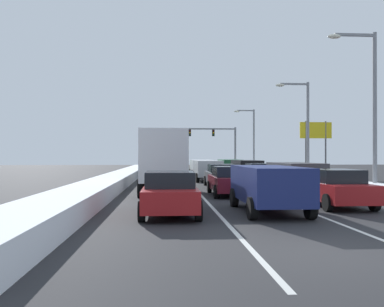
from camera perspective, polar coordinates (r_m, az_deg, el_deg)
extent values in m
plane|color=#28282B|center=(28.54, 3.39, -4.46)|extent=(129.21, 129.21, 0.00)
cube|color=silver|center=(33.69, 5.20, -3.82)|extent=(0.14, 54.66, 0.01)
cube|color=silver|center=(33.33, -0.60, -3.86)|extent=(0.14, 54.66, 0.01)
cube|color=white|center=(34.90, 13.84, -3.19)|extent=(1.59, 54.66, 0.62)
cube|color=white|center=(33.43, -9.72, -3.22)|extent=(2.00, 54.66, 0.74)
cube|color=maroon|center=(17.58, 19.30, -4.97)|extent=(1.82, 4.50, 0.70)
cube|color=black|center=(17.40, 19.49, -3.02)|extent=(1.64, 2.20, 0.55)
cube|color=red|center=(15.28, 20.16, -5.21)|extent=(0.24, 0.08, 0.14)
cube|color=red|center=(15.89, 24.74, -5.01)|extent=(0.24, 0.08, 0.14)
cylinder|color=black|center=(18.73, 14.91, -5.61)|extent=(0.22, 0.66, 0.66)
cylinder|color=black|center=(19.37, 19.92, -5.42)|extent=(0.22, 0.66, 0.66)
cylinder|color=black|center=(15.84, 18.54, -6.57)|extent=(0.22, 0.66, 0.66)
cylinder|color=black|center=(16.60, 24.27, -6.27)|extent=(0.22, 0.66, 0.66)
cube|color=#38383D|center=(23.15, 14.25, -2.83)|extent=(1.95, 4.90, 1.25)
cube|color=black|center=(20.86, 16.30, -2.34)|extent=(1.56, 0.06, 0.55)
cube|color=red|center=(20.63, 14.26, -3.41)|extent=(0.20, 0.08, 0.28)
cube|color=red|center=(21.17, 18.28, -3.33)|extent=(0.20, 0.08, 0.28)
cylinder|color=black|center=(24.54, 10.89, -4.27)|extent=(0.25, 0.74, 0.74)
cylinder|color=black|center=(25.10, 15.12, -4.17)|extent=(0.25, 0.74, 0.74)
cylinder|color=black|center=(21.28, 13.22, -4.87)|extent=(0.25, 0.74, 0.74)
cylinder|color=black|center=(21.92, 18.02, -4.73)|extent=(0.25, 0.74, 0.74)
cube|color=#937F60|center=(29.74, 9.40, -3.08)|extent=(1.82, 4.50, 0.70)
cube|color=black|center=(29.58, 9.46, -1.92)|extent=(1.64, 2.20, 0.55)
cube|color=red|center=(27.44, 9.04, -3.06)|extent=(0.24, 0.08, 0.14)
cube|color=red|center=(27.78, 11.83, -3.02)|extent=(0.24, 0.08, 0.14)
cylinder|color=black|center=(31.09, 7.14, -3.51)|extent=(0.22, 0.66, 0.66)
cylinder|color=black|center=(31.47, 10.33, -3.47)|extent=(0.22, 0.66, 0.66)
cylinder|color=black|center=(28.06, 8.35, -3.86)|extent=(0.22, 0.66, 0.66)
cylinder|color=black|center=(28.48, 11.86, -3.80)|extent=(0.22, 0.66, 0.66)
cube|color=black|center=(35.40, 7.66, -1.97)|extent=(1.95, 4.90, 1.25)
cube|color=black|center=(33.04, 8.50, -1.61)|extent=(1.56, 0.06, 0.55)
cube|color=red|center=(32.90, 7.17, -2.27)|extent=(0.20, 0.08, 0.28)
cube|color=red|center=(33.23, 9.81, -2.25)|extent=(0.20, 0.08, 0.28)
cylinder|color=black|center=(36.92, 5.68, -2.95)|extent=(0.25, 0.74, 0.74)
cylinder|color=black|center=(37.29, 8.58, -2.92)|extent=(0.25, 0.74, 0.74)
cylinder|color=black|center=(33.58, 6.65, -3.21)|extent=(0.25, 0.74, 0.74)
cylinder|color=black|center=(33.98, 9.82, -3.17)|extent=(0.25, 0.74, 0.74)
cube|color=#1E5633|center=(42.50, 5.34, -1.70)|extent=(1.95, 4.90, 1.25)
cube|color=black|center=(40.12, 5.89, -1.38)|extent=(1.56, 0.06, 0.55)
cube|color=red|center=(40.02, 4.79, -1.93)|extent=(0.20, 0.08, 0.28)
cube|color=red|center=(40.28, 6.98, -1.91)|extent=(0.20, 0.08, 0.28)
cylinder|color=black|center=(44.07, 3.76, -2.53)|extent=(0.25, 0.74, 0.74)
cylinder|color=black|center=(44.36, 6.21, -2.51)|extent=(0.25, 0.74, 0.74)
cylinder|color=black|center=(40.70, 4.39, -2.71)|extent=(0.25, 0.74, 0.74)
cylinder|color=black|center=(41.02, 7.04, -2.69)|extent=(0.25, 0.74, 0.74)
cube|color=navy|center=(15.03, 10.65, -4.18)|extent=(1.95, 4.90, 1.25)
cube|color=black|center=(12.70, 13.38, -3.64)|extent=(1.56, 0.06, 0.55)
cube|color=red|center=(12.53, 9.94, -5.41)|extent=(0.20, 0.08, 0.28)
cube|color=red|center=(12.99, 16.67, -5.22)|extent=(0.20, 0.08, 0.28)
cylinder|color=black|center=(16.55, 5.94, -6.18)|extent=(0.25, 0.74, 0.74)
cylinder|color=black|center=(16.97, 12.35, -6.02)|extent=(0.25, 0.74, 0.74)
cylinder|color=black|center=(13.23, 8.47, -7.65)|extent=(0.25, 0.74, 0.74)
cylinder|color=black|center=(13.76, 16.33, -7.35)|extent=(0.25, 0.74, 0.74)
cube|color=maroon|center=(21.28, 5.30, -4.17)|extent=(1.82, 4.50, 0.70)
cube|color=black|center=(21.10, 5.36, -2.56)|extent=(1.64, 2.20, 0.55)
cube|color=red|center=(19.00, 4.29, -4.27)|extent=(0.24, 0.08, 0.14)
cube|color=red|center=(19.25, 8.38, -4.22)|extent=(0.24, 0.08, 0.14)
cylinder|color=black|center=(22.72, 2.45, -4.69)|extent=(0.22, 0.66, 0.66)
cylinder|color=black|center=(22.98, 6.88, -4.64)|extent=(0.22, 0.66, 0.66)
cylinder|color=black|center=(19.65, 3.45, -5.37)|extent=(0.22, 0.66, 0.66)
cylinder|color=black|center=(19.95, 8.54, -5.29)|extent=(0.22, 0.66, 0.66)
cube|color=slate|center=(26.83, 4.15, -3.38)|extent=(1.82, 4.50, 0.70)
cube|color=black|center=(26.65, 4.20, -2.10)|extent=(1.64, 2.20, 0.55)
cube|color=red|center=(24.55, 3.27, -3.38)|extent=(0.24, 0.08, 0.14)
cube|color=red|center=(24.76, 6.45, -3.35)|extent=(0.24, 0.08, 0.14)
cylinder|color=black|center=(28.28, 1.92, -3.83)|extent=(0.22, 0.66, 0.66)
cylinder|color=black|center=(28.51, 5.49, -3.80)|extent=(0.22, 0.66, 0.66)
cylinder|color=black|center=(25.20, 2.63, -4.26)|extent=(0.22, 0.66, 0.66)
cylinder|color=black|center=(25.46, 6.63, -4.22)|extent=(0.22, 0.66, 0.66)
cube|color=#B7BABF|center=(32.94, 2.21, -2.09)|extent=(1.95, 4.90, 1.25)
cube|color=black|center=(30.54, 2.68, -1.72)|extent=(1.56, 0.06, 0.55)
cube|color=red|center=(30.48, 1.22, -2.42)|extent=(0.20, 0.08, 0.28)
cube|color=red|center=(30.66, 4.13, -2.41)|extent=(0.20, 0.08, 0.28)
cylinder|color=black|center=(34.57, 0.33, -3.13)|extent=(0.25, 0.74, 0.74)
cylinder|color=black|center=(34.76, 3.48, -3.11)|extent=(0.25, 0.74, 0.74)
cylinder|color=black|center=(31.19, 0.79, -3.43)|extent=(0.25, 0.74, 0.74)
cylinder|color=black|center=(31.40, 4.27, -3.41)|extent=(0.25, 0.74, 0.74)
cube|color=silver|center=(39.15, 1.33, -1.82)|extent=(1.95, 4.90, 1.25)
cube|color=black|center=(36.75, 1.67, -1.48)|extent=(1.56, 0.06, 0.55)
cube|color=red|center=(36.70, 0.45, -2.07)|extent=(0.20, 0.08, 0.28)
cube|color=red|center=(36.85, 2.88, -2.06)|extent=(0.20, 0.08, 0.28)
cylinder|color=black|center=(40.80, -0.22, -2.70)|extent=(0.25, 0.74, 0.74)
cylinder|color=black|center=(40.96, 2.45, -2.69)|extent=(0.25, 0.74, 0.74)
cylinder|color=black|center=(37.41, 0.11, -2.92)|extent=(0.25, 0.74, 0.74)
cylinder|color=black|center=(37.59, 3.02, -2.91)|extent=(0.25, 0.74, 0.74)
cube|color=maroon|center=(14.31, -3.16, -6.05)|extent=(1.82, 4.50, 0.70)
cube|color=black|center=(14.11, -3.15, -3.66)|extent=(1.64, 2.20, 0.55)
cube|color=red|center=(12.12, -6.33, -6.51)|extent=(0.24, 0.08, 0.14)
cube|color=red|center=(12.14, 0.25, -6.51)|extent=(0.24, 0.08, 0.14)
cylinder|color=black|center=(15.90, -6.46, -6.56)|extent=(0.22, 0.66, 0.66)
cylinder|color=black|center=(15.91, 0.00, -6.56)|extent=(0.22, 0.66, 0.66)
cylinder|color=black|center=(12.82, -7.10, -8.06)|extent=(0.22, 0.66, 0.66)
cylinder|color=black|center=(12.85, 0.93, -8.05)|extent=(0.22, 0.66, 0.66)
cube|color=#38383D|center=(25.00, -3.98, -1.47)|extent=(2.35, 2.20, 2.00)
cube|color=silver|center=(21.39, -4.00, -0.32)|extent=(2.35, 5.00, 2.60)
cylinder|color=black|center=(25.37, -6.53, -3.94)|extent=(0.28, 0.92, 0.92)
cylinder|color=black|center=(25.36, -1.43, -3.94)|extent=(0.28, 0.92, 0.92)
cylinder|color=black|center=(19.99, -7.25, -4.91)|extent=(0.28, 0.92, 0.92)
cylinder|color=black|center=(19.98, -0.77, -4.91)|extent=(0.28, 0.92, 0.92)
cube|color=#937F60|center=(29.74, -3.77, -3.08)|extent=(1.82, 4.50, 0.70)
cube|color=black|center=(29.56, -3.76, -1.92)|extent=(1.64, 2.20, 0.55)
cube|color=red|center=(27.54, -5.20, -3.05)|extent=(0.24, 0.08, 0.14)
cube|color=red|center=(27.54, -2.32, -3.05)|extent=(0.24, 0.08, 0.14)
cylinder|color=black|center=(31.31, -5.40, -3.49)|extent=(0.22, 0.66, 0.66)
cylinder|color=black|center=(31.31, -2.14, -3.49)|extent=(0.22, 0.66, 0.66)
cylinder|color=black|center=(28.22, -5.57, -3.84)|extent=(0.22, 0.66, 0.66)
cylinder|color=black|center=(28.22, -1.95, -3.84)|extent=(0.22, 0.66, 0.66)
cube|color=black|center=(35.99, -3.86, -2.60)|extent=(1.82, 4.50, 0.70)
cube|color=black|center=(35.82, -3.86, -1.65)|extent=(1.64, 2.20, 0.55)
cube|color=red|center=(33.79, -5.04, -2.55)|extent=(0.24, 0.08, 0.14)
cube|color=red|center=(33.79, -2.69, -2.55)|extent=(0.24, 0.08, 0.14)
cylinder|color=black|center=(37.56, -5.22, -2.97)|extent=(0.22, 0.66, 0.66)
cylinder|color=black|center=(37.56, -2.50, -2.97)|extent=(0.22, 0.66, 0.66)
cylinder|color=black|center=(34.46, -5.35, -3.20)|extent=(0.22, 0.66, 0.66)
cylinder|color=black|center=(34.46, -2.38, -3.20)|extent=(0.22, 0.66, 0.66)
cube|color=#1E5633|center=(41.88, -3.74, -1.72)|extent=(1.95, 4.90, 1.25)
cube|color=black|center=(39.47, -3.74, -1.40)|extent=(1.56, 0.06, 0.55)
cube|color=red|center=(39.49, -4.87, -1.95)|extent=(0.20, 0.08, 0.28)
cube|color=red|center=(39.50, -2.60, -1.95)|extent=(0.20, 0.08, 0.28)
cylinder|color=black|center=(43.61, -5.00, -2.55)|extent=(0.25, 0.74, 0.74)
cylinder|color=black|center=(43.62, -2.49, -2.55)|extent=(0.25, 0.74, 0.74)
cylinder|color=black|center=(40.22, -5.10, -2.74)|extent=(0.25, 0.74, 0.74)
cylinder|color=black|center=(40.22, -2.38, -2.74)|extent=(0.25, 0.74, 0.74)
cylinder|color=slate|center=(58.95, 6.10, 0.68)|extent=(0.28, 0.28, 6.20)
cube|color=slate|center=(58.28, -0.64, 3.50)|extent=(13.86, 0.20, 0.20)
cube|color=black|center=(58.57, 3.01, 2.91)|extent=(0.34, 0.34, 0.95)
sphere|color=#4C0A0A|center=(58.40, 3.03, 3.20)|extent=(0.22, 0.22, 0.22)
sphere|color=#F2AD14|center=(58.39, 3.03, 2.92)|extent=(0.22, 0.22, 0.22)
sphere|color=#0C3819|center=(58.37, 3.03, 2.64)|extent=(0.22, 0.22, 0.22)
cube|color=black|center=(58.26, -0.31, 2.93)|extent=(0.34, 0.34, 0.95)
sphere|color=#4C0A0A|center=(58.09, -0.30, 3.22)|extent=(0.22, 0.22, 0.22)
sphere|color=#F2AD14|center=(58.08, -0.30, 2.94)|extent=(0.22, 0.22, 0.22)
sphere|color=#0C3819|center=(58.06, -0.30, 2.66)|extent=(0.22, 0.22, 0.22)
cube|color=black|center=(58.15, -3.66, 2.94)|extent=(0.34, 0.34, 0.95)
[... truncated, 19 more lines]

